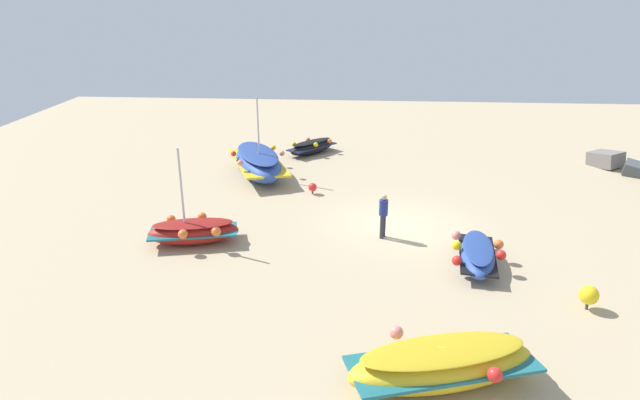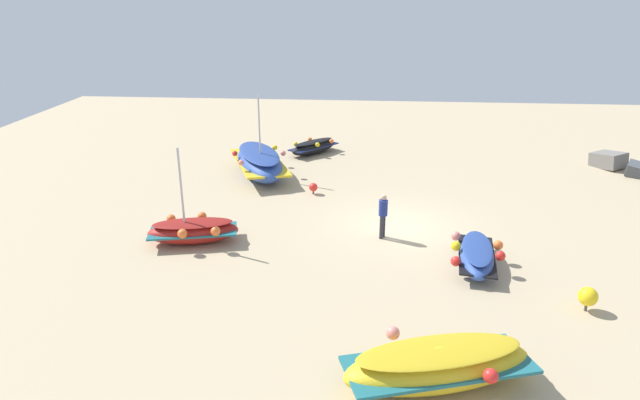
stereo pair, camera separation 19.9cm
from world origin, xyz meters
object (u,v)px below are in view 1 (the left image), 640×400
at_px(fishing_boat_4, 312,147).
at_px(mooring_buoy_0, 313,187).
at_px(mooring_buoy_1, 589,295).
at_px(fishing_boat_1, 193,231).
at_px(person_walking, 383,213).
at_px(fishing_boat_2, 442,364).
at_px(fishing_boat_3, 477,254).
at_px(fishing_boat_0, 258,162).

distance_m(fishing_boat_4, mooring_buoy_0, 6.34).
distance_m(mooring_buoy_0, mooring_buoy_1, 12.31).
height_order(fishing_boat_1, person_walking, fishing_boat_1).
xyz_separation_m(fishing_boat_1, fishing_boat_4, (-11.63, 3.23, -0.05)).
xyz_separation_m(fishing_boat_1, fishing_boat_2, (7.01, 7.83, 0.08)).
xyz_separation_m(mooring_buoy_0, mooring_buoy_1, (8.82, 8.59, 0.14)).
relative_size(fishing_boat_2, mooring_buoy_0, 9.38).
bearing_deg(fishing_boat_3, fishing_boat_0, 53.19).
relative_size(fishing_boat_1, mooring_buoy_1, 4.87).
distance_m(fishing_boat_2, mooring_buoy_1, 5.75).
relative_size(fishing_boat_1, mooring_buoy_0, 7.02).
distance_m(fishing_boat_1, fishing_boat_4, 12.07).
xyz_separation_m(fishing_boat_2, mooring_buoy_1, (-3.50, 4.56, -0.08)).
xyz_separation_m(fishing_boat_1, fishing_boat_3, (1.02, 9.76, -0.05)).
distance_m(fishing_boat_3, person_walking, 3.65).
distance_m(fishing_boat_2, fishing_boat_3, 6.29).
height_order(fishing_boat_2, person_walking, person_walking).
xyz_separation_m(fishing_boat_0, mooring_buoy_0, (2.36, 2.84, -0.36)).
bearing_deg(fishing_boat_2, fishing_boat_3, 55.35).
distance_m(fishing_boat_1, fishing_boat_2, 10.51).
bearing_deg(fishing_boat_4, mooring_buoy_1, -107.20).
bearing_deg(fishing_boat_2, fishing_boat_4, 87.07).
relative_size(fishing_boat_3, person_walking, 1.91).
distance_m(fishing_boat_0, fishing_boat_3, 12.37).
bearing_deg(person_walking, fishing_boat_3, 174.30).
height_order(fishing_boat_3, fishing_boat_4, fishing_boat_3).
bearing_deg(mooring_buoy_1, fishing_boat_0, -134.37).
distance_m(person_walking, mooring_buoy_1, 7.22).
height_order(fishing_boat_2, fishing_boat_3, fishing_boat_2).
height_order(fishing_boat_0, fishing_boat_4, fishing_boat_0).
bearing_deg(mooring_buoy_0, fishing_boat_3, 43.23).
distance_m(fishing_boat_0, fishing_boat_1, 7.74).
distance_m(fishing_boat_1, fishing_boat_3, 9.81).
relative_size(fishing_boat_2, fishing_boat_4, 1.63).
distance_m(fishing_boat_1, person_walking, 6.83).
relative_size(mooring_buoy_0, mooring_buoy_1, 0.69).
height_order(fishing_boat_1, mooring_buoy_1, fishing_boat_1).
height_order(fishing_boat_3, person_walking, person_walking).
xyz_separation_m(fishing_boat_1, mooring_buoy_0, (-5.31, 3.81, -0.14)).
xyz_separation_m(fishing_boat_3, fishing_boat_4, (-12.65, -6.53, 0.00)).
relative_size(fishing_boat_0, fishing_boat_1, 1.53).
bearing_deg(fishing_boat_3, fishing_boat_4, 35.17).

